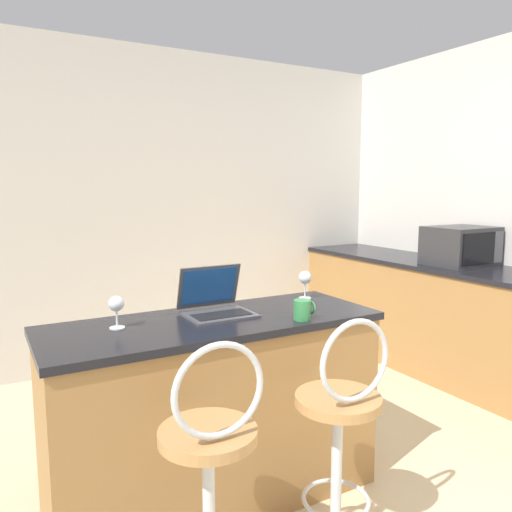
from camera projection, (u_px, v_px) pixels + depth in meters
The scene contains 10 objects.
wall_back at pixel (152, 208), 4.17m from camera, with size 12.00×0.06×2.60m.
breakfast_bar at pixel (215, 411), 2.33m from camera, with size 1.53×0.57×0.88m.
counter_right at pixel (467, 324), 3.78m from camera, with size 0.66×3.27×0.88m.
bar_stool_near at pixel (211, 487), 1.70m from camera, with size 0.40×0.40×1.00m.
bar_stool_far at pixel (340, 445), 1.97m from camera, with size 0.40×0.40×1.00m.
laptop at pixel (215, 302), 2.36m from camera, with size 0.31×0.27×0.22m.
microwave at pixel (461, 246), 3.83m from camera, with size 0.49×0.39×0.29m.
mug_green at pixel (303, 310), 2.25m from camera, with size 0.10×0.08×0.09m.
wine_glass_short at pixel (116, 305), 2.11m from camera, with size 0.07×0.07×0.14m.
wine_glass_tall at pixel (305, 279), 2.67m from camera, with size 0.07×0.07×0.15m.
Camera 1 is at (-1.29, -1.30, 1.48)m, focal length 35.00 mm.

